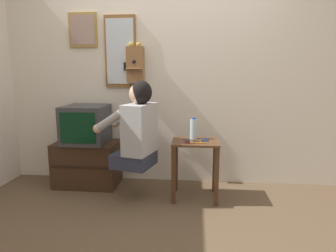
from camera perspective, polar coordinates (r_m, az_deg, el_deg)
name	(u,v)px	position (r m, az deg, el deg)	size (l,w,h in m)	color
ground_plane	(157,223)	(2.66, -2.15, -18.07)	(14.00, 14.00, 0.00)	brown
wall_back	(169,71)	(3.41, 0.16, 10.50)	(6.80, 0.05, 2.55)	beige
side_table	(195,156)	(3.01, 5.22, -5.67)	(0.46, 0.39, 0.59)	#51331E
person	(137,128)	(2.91, -5.92, -0.44)	(0.60, 0.51, 0.84)	#2D3347
tv_stand	(87,163)	(3.51, -15.09, -6.90)	(0.69, 0.43, 0.49)	#382316
television	(86,124)	(3.38, -15.38, 0.31)	(0.45, 0.46, 0.41)	#38383A
wall_phone_antique	(135,64)	(3.38, -6.26, 11.63)	(0.23, 0.19, 0.81)	brown
framed_picture	(83,30)	(3.62, -15.91, 17.20)	(0.32, 0.03, 0.38)	olive
wall_mirror	(120,52)	(3.46, -9.05, 13.81)	(0.35, 0.03, 0.78)	brown
cell_phone_held	(187,141)	(2.92, 3.69, -2.88)	(0.08, 0.13, 0.01)	maroon
cell_phone_spare	(205,140)	(2.99, 7.04, -2.64)	(0.07, 0.13, 0.01)	navy
water_bottle	(193,129)	(3.03, 4.88, -0.54)	(0.07, 0.07, 0.22)	silver
toothbrush	(198,143)	(2.86, 5.69, -3.18)	(0.17, 0.06, 0.02)	orange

